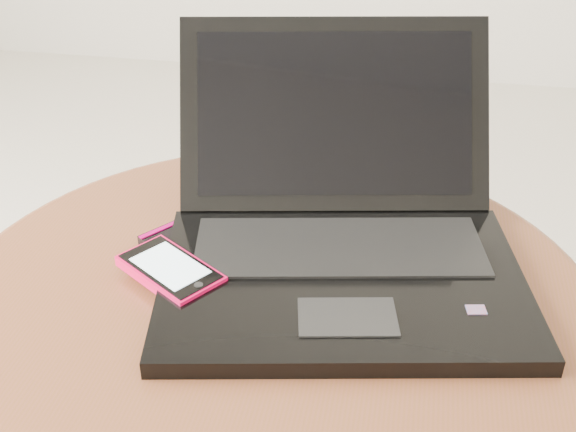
# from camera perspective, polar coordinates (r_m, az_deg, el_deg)

# --- Properties ---
(table) EXTENTS (0.67, 0.67, 0.53)m
(table) POSITION_cam_1_polar(r_m,az_deg,el_deg) (0.80, -1.33, -12.42)
(table) COLOR #582A12
(table) RESTS_ON ground
(laptop) EXTENTS (0.42, 0.43, 0.21)m
(laptop) POSITION_cam_1_polar(r_m,az_deg,el_deg) (0.75, 4.05, -1.03)
(laptop) COLOR black
(laptop) RESTS_ON table
(phone_black) EXTENTS (0.13, 0.12, 0.01)m
(phone_black) POSITION_cam_1_polar(r_m,az_deg,el_deg) (0.78, -7.38, -2.82)
(phone_black) COLOR black
(phone_black) RESTS_ON table
(phone_pink) EXTENTS (0.12, 0.11, 0.01)m
(phone_pink) POSITION_cam_1_polar(r_m,az_deg,el_deg) (0.74, -9.17, -4.24)
(phone_pink) COLOR #E90647
(phone_pink) RESTS_ON phone_black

